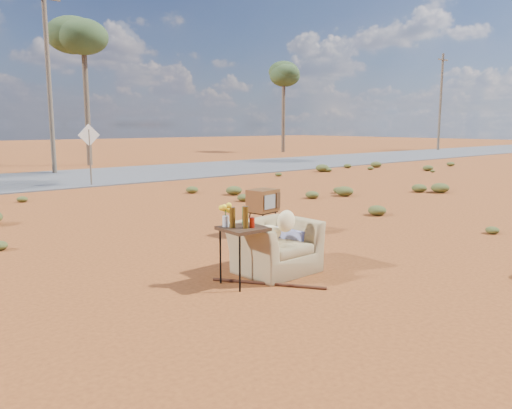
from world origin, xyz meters
TOP-DOWN VIEW (x-y plane):
  - ground at (0.00, 0.00)m, footprint 140.00×140.00m
  - highway at (0.00, 15.00)m, footprint 140.00×7.00m
  - armchair at (-0.42, -0.06)m, footprint 1.38×0.91m
  - tv_unit at (1.02, 1.97)m, footprint 0.64×0.55m
  - side_table at (-1.29, -0.23)m, footprint 0.57×0.57m
  - rusty_bar at (-1.01, -0.51)m, footprint 0.96×1.32m
  - road_sign at (1.50, 12.00)m, footprint 0.78×0.06m
  - eucalyptus_center at (5.00, 21.00)m, footprint 3.20×3.20m
  - eucalyptus_right at (22.00, 24.00)m, footprint 3.20×3.20m
  - utility_pole_center at (2.00, 17.50)m, footprint 1.40×0.20m
  - utility_pole_east at (34.00, 17.50)m, footprint 1.40×0.20m
  - scrub_patch at (-0.82, 4.41)m, footprint 17.49×8.07m

SIDE VIEW (x-z plane):
  - ground at x=0.00m, z-range 0.00..0.00m
  - highway at x=0.00m, z-range 0.00..0.04m
  - rusty_bar at x=-1.01m, z-range 0.00..0.04m
  - scrub_patch at x=-0.82m, z-range -0.03..0.30m
  - armchair at x=-0.42m, z-range -0.03..0.98m
  - tv_unit at x=1.02m, z-range 0.22..1.12m
  - side_table at x=-1.29m, z-range 0.27..1.38m
  - road_sign at x=1.50m, z-range 0.41..2.60m
  - utility_pole_center at x=2.00m, z-range 0.15..8.15m
  - utility_pole_east at x=34.00m, z-range 0.15..8.15m
  - eucalyptus_right at x=22.00m, z-range 2.39..9.49m
  - eucalyptus_center at x=5.00m, z-range 2.63..10.23m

